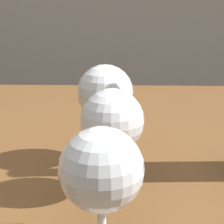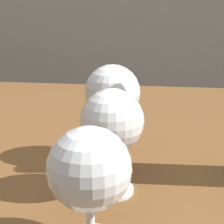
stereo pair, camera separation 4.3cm
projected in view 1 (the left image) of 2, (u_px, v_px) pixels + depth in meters
name	position (u px, v px, depth m)	size (l,w,h in m)	color
dining_table	(92.00, 174.00, 0.70)	(1.52, 0.91, 0.78)	brown
wine_glass_port	(101.00, 173.00, 0.33)	(0.08, 0.08, 0.13)	white
wine_glass_white	(112.00, 123.00, 0.43)	(0.08, 0.08, 0.14)	white
wine_glass_amber	(105.00, 94.00, 0.53)	(0.09, 0.09, 0.15)	white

